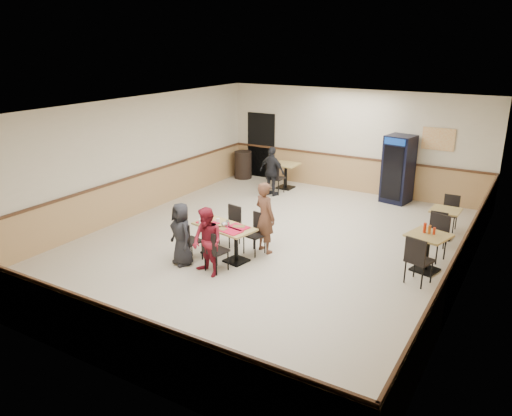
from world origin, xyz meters
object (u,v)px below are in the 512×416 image
Objects in this scene: diner_man_opposite at (265,217)px; back_table at (286,172)px; lone_diner at (272,171)px; pepsi_cooler at (398,169)px; diner_woman_right at (207,242)px; trash_bin at (243,165)px; side_table_near at (427,247)px; diner_woman_left at (181,234)px; side_table_far at (445,219)px; main_table at (225,236)px.

back_table is at bearing -45.54° from diner_man_opposite.
lone_diner is 0.77× the size of pepsi_cooler.
diner_woman_right is 0.72× the size of pepsi_cooler.
diner_woman_right is at bearing -63.32° from trash_bin.
lone_diner is 0.89m from back_table.
back_table is at bearing 120.90° from diner_woman_right.
diner_woman_left is at bearing -153.07° from side_table_near.
lone_diner is at bearing -40.90° from diner_man_opposite.
diner_woman_right reaches higher than diner_woman_left.
diner_woman_right is at bearing 113.86° from lone_diner.
pepsi_cooler is at bearing -84.10° from diner_man_opposite.
side_table_near is at bearing -144.00° from diner_man_opposite.
lone_diner reaches higher than side_table_near.
side_table_far is 0.88× the size of back_table.
diner_woman_right is at bearing -67.62° from main_table.
back_table is at bearing -163.14° from pepsi_cooler.
side_table_far is at bearing 91.72° from side_table_near.
diner_woman_left is at bearing -117.90° from main_table.
diner_woman_left is at bearing 106.31° from lone_diner.
diner_man_opposite is 5.11m from pepsi_cooler.
main_table is 4.53m from lone_diner.
side_table_near is 0.47× the size of pepsi_cooler.
side_table_far is at bearing -17.14° from trash_bin.
lone_diner is at bearing -148.89° from pepsi_cooler.
diner_man_opposite is 1.75× the size of side_table_near.
diner_woman_right is 6.70m from pepsi_cooler.
lone_diner is at bearing 170.24° from side_table_far.
pepsi_cooler is (1.82, 6.44, 0.26)m from diner_woman_right.
back_table is 0.87× the size of trash_bin.
trash_bin is (-6.79, 4.07, -0.07)m from side_table_near.
diner_woman_right is at bearing -146.95° from side_table_near.
side_table_near is at bearing 32.21° from main_table.
back_table is (-4.98, 1.73, 0.06)m from side_table_far.
diner_man_opposite is 2.28× the size of side_table_far.
diner_man_opposite is at bearing -96.27° from pepsi_cooler.
diner_man_opposite is 4.08m from lone_diner.
diner_man_opposite is at bearing 76.72° from diner_woman_left.
pepsi_cooler reaches higher than side_table_near.
trash_bin is (-3.60, 4.86, -0.33)m from diner_man_opposite.
back_table is (-0.00, 0.87, -0.21)m from lone_diner.
pepsi_cooler reaches higher than diner_woman_left.
side_table_near is at bearing -30.95° from trash_bin.
diner_woman_right is 1.53× the size of trash_bin.
diner_woman_right is at bearing -129.12° from side_table_far.
side_table_far is (3.51, 4.32, -0.23)m from diner_woman_right.
lone_diner is at bearing -34.82° from trash_bin.
diner_woman_right reaches higher than trash_bin.
diner_woman_right is 5.38m from lone_diner.
diner_woman_right is at bearing -76.42° from back_table.
lone_diner is (-1.29, 4.34, 0.25)m from main_table.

